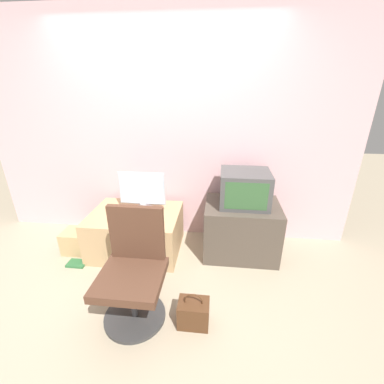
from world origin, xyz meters
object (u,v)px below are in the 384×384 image
Objects in this scene: main_monitor at (142,192)px; office_chair at (134,273)px; book at (77,263)px; mouse at (159,217)px; crt_tv at (245,188)px; handbag at (194,313)px; keyboard at (137,216)px; cardboard_box_lower at (77,241)px.

office_chair is (0.20, -0.98, -0.30)m from main_monitor.
book is (-0.66, -0.45, -0.69)m from main_monitor.
main_monitor is 1.06m from book.
crt_tv is (0.91, 0.19, 0.30)m from mouse.
handbag is at bearing -56.65° from main_monitor.
keyboard is at bearing -170.61° from crt_tv.
mouse is 0.22× the size of cardboard_box_lower.
cardboard_box_lower is (-0.76, -0.21, -0.57)m from main_monitor.
keyboard is at bearing -96.54° from main_monitor.
main_monitor is 0.98m from cardboard_box_lower.
office_chair is at bearing -91.61° from mouse.
mouse is 0.81m from office_chair.
mouse reaches higher than book.
crt_tv is at bearing 11.70° from mouse.
mouse reaches higher than cardboard_box_lower.
book is at bearing -145.54° from main_monitor.
keyboard is at bearing 105.11° from office_chair.
mouse is at bearing -39.22° from main_monitor.
book is (-0.85, 0.53, -0.40)m from office_chair.
crt_tv is at bearing 0.51° from main_monitor.
office_chair is at bearing -39.07° from cardboard_box_lower.
handbag is at bearing -50.73° from keyboard.
keyboard is at bearing -179.63° from mouse.
crt_tv is (1.15, 0.19, 0.31)m from keyboard.
keyboard is 0.37× the size of office_chair.
cardboard_box_lower reaches higher than book.
office_chair is 1.08m from book.
cardboard_box_lower is 0.95× the size of handbag.
main_monitor is 1.55× the size of keyboard.
keyboard is 1.09× the size of handbag.
main_monitor reaches higher than office_chair.
office_chair reaches higher than cardboard_box_lower.
book is (-1.35, 0.60, -0.10)m from handbag.
handbag is at bearing -30.23° from cardboard_box_lower.
crt_tv is at bearing 9.39° from keyboard.
keyboard is 1.14× the size of cardboard_box_lower.
mouse is 1.07m from handbag.
main_monitor is 8.03× the size of mouse.
crt_tv is at bearing 67.70° from handbag.
cardboard_box_lower is 1.49× the size of book.
main_monitor is 1.39m from handbag.
mouse is 1.05m from cardboard_box_lower.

